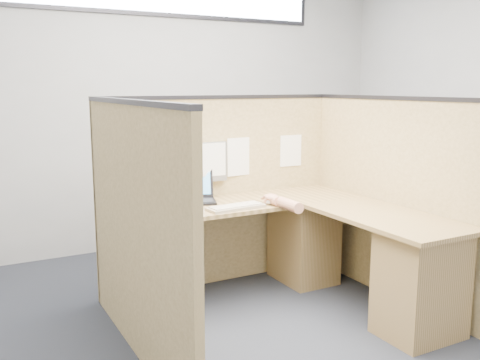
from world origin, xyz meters
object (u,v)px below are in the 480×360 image
mouse (271,201)px  laptop (191,194)px  keyboard (236,207)px  l_desk (288,254)px

mouse → laptop: bearing=141.7°
laptop → mouse: laptop is taller
keyboard → mouse: 0.30m
laptop → mouse: bearing=-19.8°
l_desk → mouse: mouse is taller
laptop → mouse: 0.61m
l_desk → laptop: size_ratio=5.02×
l_desk → mouse: bearing=96.1°
laptop → keyboard: size_ratio=0.88×
laptop → mouse: (0.48, -0.38, -0.03)m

